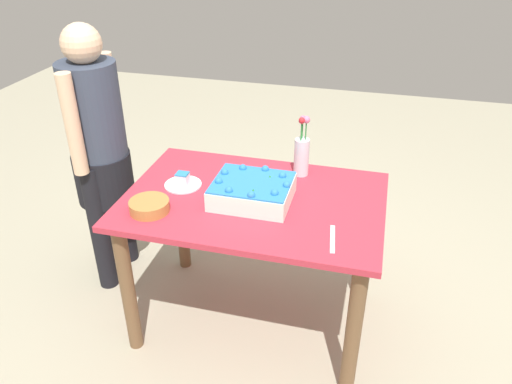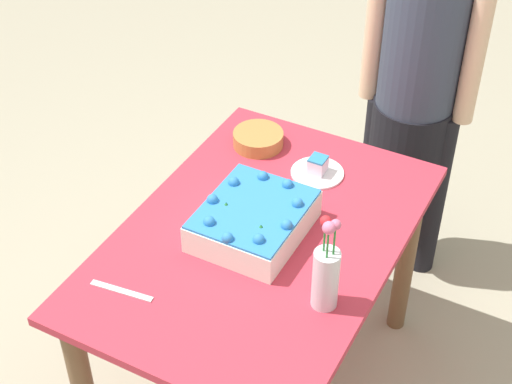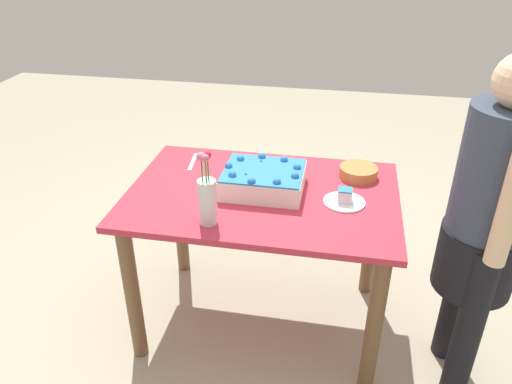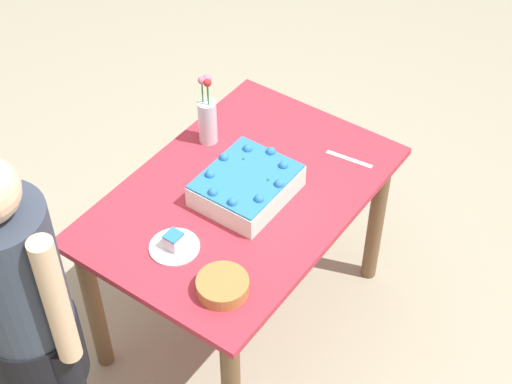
% 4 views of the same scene
% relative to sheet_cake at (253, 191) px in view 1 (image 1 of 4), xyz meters
% --- Properties ---
extents(ground_plane, '(8.00, 8.00, 0.00)m').
position_rel_sheet_cake_xyz_m(ground_plane, '(-0.00, 0.02, -0.82)').
color(ground_plane, '#ABA58B').
extents(dining_table, '(1.23, 0.83, 0.77)m').
position_rel_sheet_cake_xyz_m(dining_table, '(-0.00, 0.02, -0.19)').
color(dining_table, '#BD3042').
rests_on(dining_table, ground_plane).
extents(sheet_cake, '(0.36, 0.30, 0.12)m').
position_rel_sheet_cake_xyz_m(sheet_cake, '(0.00, 0.00, 0.00)').
color(sheet_cake, white).
rests_on(sheet_cake, dining_table).
extents(serving_plate_with_slice, '(0.18, 0.18, 0.07)m').
position_rel_sheet_cake_xyz_m(serving_plate_with_slice, '(-0.37, 0.05, -0.03)').
color(serving_plate_with_slice, white).
rests_on(serving_plate_with_slice, dining_table).
extents(cake_knife, '(0.04, 0.20, 0.00)m').
position_rel_sheet_cake_xyz_m(cake_knife, '(0.40, -0.22, -0.05)').
color(cake_knife, silver).
rests_on(cake_knife, dining_table).
extents(flower_vase, '(0.08, 0.08, 0.32)m').
position_rel_sheet_cake_xyz_m(flower_vase, '(0.17, 0.32, 0.06)').
color(flower_vase, silver).
rests_on(flower_vase, dining_table).
extents(fruit_bowl, '(0.18, 0.18, 0.05)m').
position_rel_sheet_cake_xyz_m(fruit_bowl, '(-0.43, -0.21, -0.03)').
color(fruit_bowl, '#B67D3F').
rests_on(fruit_bowl, dining_table).
extents(person_standing, '(0.31, 0.45, 1.49)m').
position_rel_sheet_cake_xyz_m(person_standing, '(-0.92, 0.21, 0.03)').
color(person_standing, black).
rests_on(person_standing, ground_plane).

